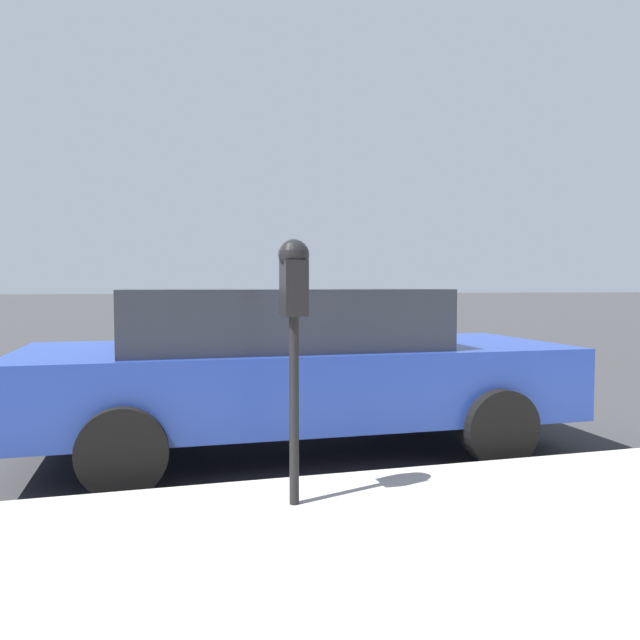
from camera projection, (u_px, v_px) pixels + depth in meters
ground_plane at (255, 427)px, 6.56m from camera, size 220.00×220.00×0.00m
parking_meter at (294, 302)px, 3.80m from camera, size 0.21×0.19×1.64m
car_blue at (293, 364)px, 5.63m from camera, size 2.14×4.81×1.46m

